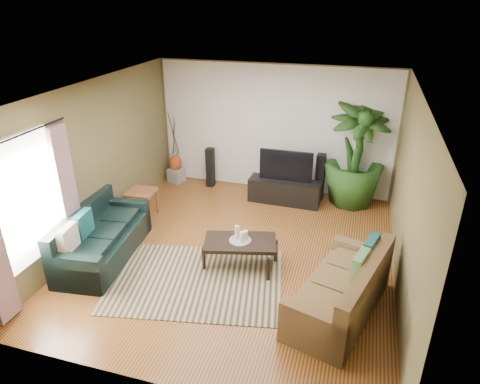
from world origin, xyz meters
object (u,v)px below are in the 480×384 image
at_px(sofa_left, 103,234).
at_px(speaker_left, 210,167).
at_px(sofa_right, 340,285).
at_px(tv_stand, 284,191).
at_px(vase, 176,163).
at_px(side_table, 142,203).
at_px(potted_plant, 356,155).
at_px(pedestal, 176,175).
at_px(television, 286,166).
at_px(coffee_table, 240,253).
at_px(speaker_right, 320,177).

xyz_separation_m(sofa_left, speaker_left, (0.69, 3.18, 0.02)).
distance_m(sofa_right, tv_stand, 3.37).
xyz_separation_m(vase, side_table, (0.07, -1.72, -0.19)).
relative_size(tv_stand, potted_plant, 0.70).
xyz_separation_m(sofa_right, pedestal, (-3.92, 3.45, -0.27)).
distance_m(sofa_right, potted_plant, 3.51).
bearing_deg(pedestal, vase, 0.00).
height_order(tv_stand, television, television).
relative_size(sofa_right, television, 1.77).
bearing_deg(sofa_right, tv_stand, -140.12).
height_order(pedestal, side_table, side_table).
xyz_separation_m(tv_stand, vase, (-2.58, 0.36, 0.21)).
relative_size(sofa_left, tv_stand, 1.36).
relative_size(tv_stand, vase, 3.68).
xyz_separation_m(coffee_table, speaker_right, (0.90, 2.80, 0.27)).
distance_m(tv_stand, speaker_right, 0.79).
height_order(speaker_left, potted_plant, potted_plant).
xyz_separation_m(coffee_table, tv_stand, (0.24, 2.44, 0.02)).
xyz_separation_m(coffee_table, television, (0.24, 2.46, 0.58)).
relative_size(speaker_left, potted_plant, 0.42).
height_order(sofa_right, potted_plant, potted_plant).
bearing_deg(sofa_left, tv_stand, -47.41).
bearing_deg(speaker_left, potted_plant, 0.36).
bearing_deg(potted_plant, vase, 180.00).
xyz_separation_m(tv_stand, potted_plant, (1.32, 0.36, 0.80)).
distance_m(speaker_left, pedestal, 0.88).
bearing_deg(potted_plant, television, -165.64).
distance_m(sofa_left, speaker_left, 3.25).
relative_size(television, potted_plant, 0.51).
bearing_deg(vase, sofa_right, -41.36).
distance_m(coffee_table, side_table, 2.52).
bearing_deg(sofa_right, sofa_left, -77.61).
xyz_separation_m(sofa_right, vase, (-3.92, 3.45, 0.03)).
distance_m(speaker_right, side_table, 3.62).
height_order(sofa_left, side_table, sofa_left).
bearing_deg(coffee_table, potted_plant, 46.80).
relative_size(sofa_right, speaker_left, 2.15).
bearing_deg(speaker_left, sofa_left, -101.84).
bearing_deg(speaker_left, pedestal, -179.64).
height_order(sofa_right, pedestal, sofa_right).
height_order(speaker_left, side_table, speaker_left).
bearing_deg(vase, television, -7.46).
distance_m(speaker_right, pedestal, 3.26).
distance_m(potted_plant, pedestal, 4.00).
distance_m(television, pedestal, 2.68).
distance_m(speaker_left, side_table, 1.89).
xyz_separation_m(sofa_right, potted_plant, (-0.02, 3.45, 0.62)).
height_order(speaker_left, vase, speaker_left).
height_order(tv_stand, potted_plant, potted_plant).
xyz_separation_m(speaker_right, potted_plant, (0.66, 0.00, 0.55)).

